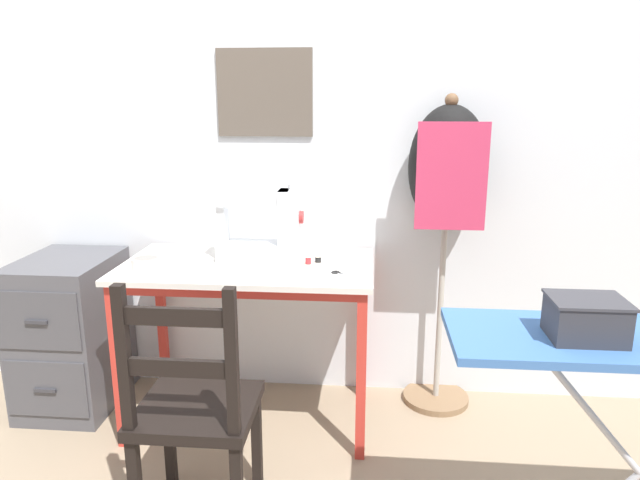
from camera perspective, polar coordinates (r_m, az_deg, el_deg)
name	(u,v)px	position (r m, az deg, el deg)	size (l,w,h in m)	color
ground_plane	(238,456)	(2.59, -8.19, -20.61)	(14.00, 14.00, 0.00)	gray
wall_back	(260,138)	(2.79, -5.99, 10.07)	(10.00, 0.07, 2.55)	silver
sewing_table	(248,284)	(2.54, -7.25, -4.43)	(1.10, 0.60, 0.76)	silver
sewing_machine	(264,227)	(2.53, -5.58, 1.25)	(0.38, 0.16, 0.34)	white
fabric_bowl	(146,263)	(2.53, -16.98, -2.21)	(0.12, 0.12, 0.05)	silver
scissors	(342,274)	(2.35, 2.18, -3.40)	(0.13, 0.11, 0.01)	silver
thread_spool_near_machine	(308,260)	(2.48, -1.19, -2.06)	(0.03, 0.03, 0.04)	red
thread_spool_mid_table	(318,259)	(2.51, -0.18, -1.95)	(0.03, 0.03, 0.03)	black
wooden_chair	(194,411)	(2.06, -12.45, -16.39)	(0.40, 0.38, 0.92)	black
filing_cabinet	(72,332)	(3.02, -23.57, -8.47)	(0.41, 0.53, 0.74)	#4C4C51
dress_form	(447,183)	(2.65, 12.61, 5.61)	(0.36, 0.32, 1.48)	#846647
storage_box	(586,319)	(1.71, 25.05, -7.13)	(0.20, 0.16, 0.11)	#333338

